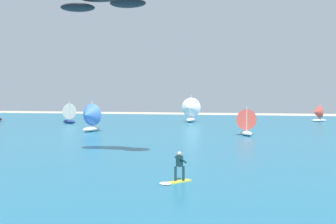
% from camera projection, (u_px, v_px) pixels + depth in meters
% --- Properties ---
extents(ocean, '(160.00, 90.00, 0.10)m').
position_uv_depth(ocean, '(210.00, 130.00, 52.29)').
color(ocean, '#236B89').
rests_on(ocean, ground).
extents(kitesurfer, '(1.73, 1.83, 1.67)m').
position_uv_depth(kitesurfer, '(177.00, 171.00, 19.90)').
color(kitesurfer, yellow).
rests_on(kitesurfer, ocean).
extents(kite, '(6.83, 2.78, 1.01)m').
position_uv_depth(kite, '(102.00, 2.00, 26.42)').
color(kite, black).
extents(sailboat_mid_left, '(3.25, 3.75, 4.24)m').
position_uv_depth(sailboat_mid_left, '(89.00, 117.00, 49.09)').
color(sailboat_mid_left, white).
rests_on(sailboat_mid_left, ocean).
extents(sailboat_heeled_over, '(2.85, 3.21, 3.61)m').
position_uv_depth(sailboat_heeled_over, '(245.00, 122.00, 44.83)').
color(sailboat_heeled_over, white).
rests_on(sailboat_heeled_over, ocean).
extents(sailboat_far_left, '(3.11, 2.77, 3.49)m').
position_uv_depth(sailboat_far_left, '(317.00, 113.00, 69.12)').
color(sailboat_far_left, silver).
rests_on(sailboat_far_left, ocean).
extents(sailboat_anchored_offshore, '(3.76, 4.41, 5.12)m').
position_uv_depth(sailboat_anchored_offshore, '(190.00, 110.00, 68.13)').
color(sailboat_anchored_offshore, silver).
rests_on(sailboat_anchored_offshore, ocean).
extents(sailboat_center_horizon, '(3.61, 3.21, 4.02)m').
position_uv_depth(sailboat_center_horizon, '(67.00, 113.00, 65.50)').
color(sailboat_center_horizon, navy).
rests_on(sailboat_center_horizon, ocean).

